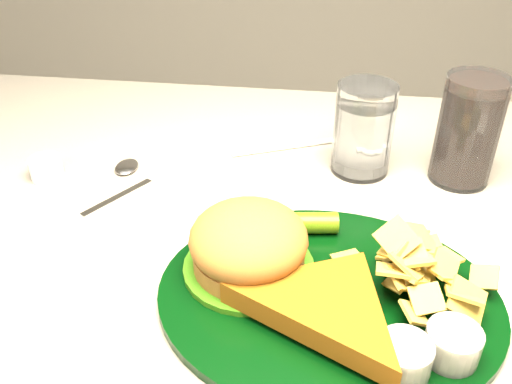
% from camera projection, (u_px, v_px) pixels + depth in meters
% --- Properties ---
extents(dinner_plate, '(0.35, 0.29, 0.08)m').
position_uv_depth(dinner_plate, '(330.00, 273.00, 0.54)').
color(dinner_plate, black).
rests_on(dinner_plate, table).
extents(water_glass, '(0.10, 0.10, 0.12)m').
position_uv_depth(water_glass, '(364.00, 129.00, 0.74)').
color(water_glass, silver).
rests_on(water_glass, table).
extents(cola_glass, '(0.09, 0.09, 0.14)m').
position_uv_depth(cola_glass, '(468.00, 130.00, 0.71)').
color(cola_glass, black).
rests_on(cola_glass, table).
extents(spoon, '(0.11, 0.14, 0.01)m').
position_uv_depth(spoon, '(117.00, 196.00, 0.71)').
color(spoon, silver).
rests_on(spoon, table).
extents(ramekin, '(0.05, 0.05, 0.03)m').
position_uv_depth(ramekin, '(46.00, 168.00, 0.75)').
color(ramekin, white).
rests_on(ramekin, table).
extents(wrapped_straw, '(0.23, 0.16, 0.01)m').
position_uv_depth(wrapped_straw, '(305.00, 144.00, 0.82)').
color(wrapped_straw, white).
rests_on(wrapped_straw, table).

